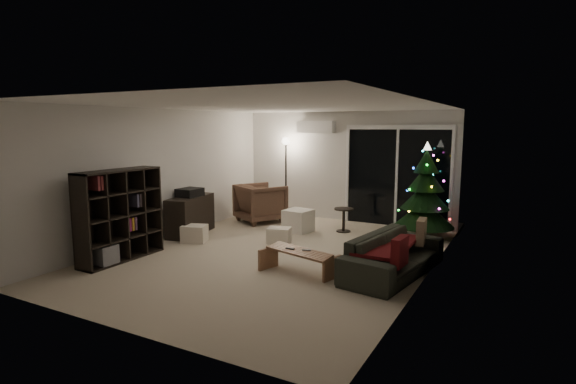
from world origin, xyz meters
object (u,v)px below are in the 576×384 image
sofa (394,255)px  coffee_table (299,262)px  armchair (261,203)px  christmas_tree (425,190)px  bookshelf (112,214)px  media_cabinet (190,215)px

sofa → coffee_table: sofa is taller
armchair → christmas_tree: christmas_tree is taller
armchair → christmas_tree: size_ratio=0.51×
bookshelf → media_cabinet: size_ratio=1.20×
armchair → coffee_table: bearing=159.0°
bookshelf → christmas_tree: christmas_tree is taller
bookshelf → coffee_table: 3.20m
coffee_table → christmas_tree: christmas_tree is taller
bookshelf → coffee_table: (3.06, 0.74, -0.56)m
media_cabinet → armchair: armchair is taller
armchair → sofa: bearing=177.4°
bookshelf → armchair: (0.62, 3.59, -0.30)m
coffee_table → media_cabinet: bearing=174.6°
media_cabinet → armchair: (0.62, 1.68, 0.05)m
bookshelf → armchair: size_ratio=1.54×
bookshelf → coffee_table: bearing=33.7°
christmas_tree → sofa: bearing=-87.9°
armchair → sofa: 4.29m
sofa → bookshelf: bearing=116.8°
christmas_tree → armchair: bearing=-174.8°
sofa → christmas_tree: (-0.09, 2.53, 0.64)m
bookshelf → media_cabinet: bookshelf is taller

